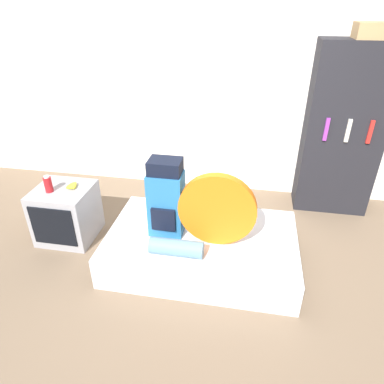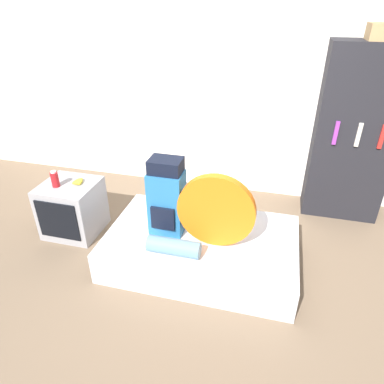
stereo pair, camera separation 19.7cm
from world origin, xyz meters
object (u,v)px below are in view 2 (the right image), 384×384
object	(u,v)px
television	(72,208)
backpack	(167,198)
tent_bag	(216,211)
bookshelf	(354,136)
canister	(55,179)
sleeping_roll	(174,247)

from	to	relation	value
television	backpack	bearing A→B (deg)	-7.52
television	tent_bag	bearing A→B (deg)	-8.08
backpack	bookshelf	bearing A→B (deg)	37.31
backpack	bookshelf	world-z (taller)	bookshelf
canister	television	bearing A→B (deg)	35.99
backpack	television	bearing A→B (deg)	172.48
sleeping_roll	canister	size ratio (longest dim) A/B	2.70
sleeping_roll	television	xyz separation A→B (m)	(-1.29, 0.47, -0.10)
sleeping_roll	television	distance (m)	1.38
tent_bag	television	size ratio (longest dim) A/B	1.18
backpack	canister	bearing A→B (deg)	175.97
canister	bookshelf	size ratio (longest dim) A/B	0.09
canister	bookshelf	distance (m)	3.18
bookshelf	sleeping_roll	bearing A→B (deg)	-133.72
canister	tent_bag	bearing A→B (deg)	-5.56
tent_bag	television	world-z (taller)	tent_bag
tent_bag	bookshelf	bearing A→B (deg)	48.22
backpack	sleeping_roll	size ratio (longest dim) A/B	1.58
sleeping_roll	canister	world-z (taller)	canister
backpack	sleeping_roll	distance (m)	0.46
backpack	tent_bag	xyz separation A→B (m)	(0.48, -0.08, -0.01)
backpack	tent_bag	bearing A→B (deg)	-9.43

